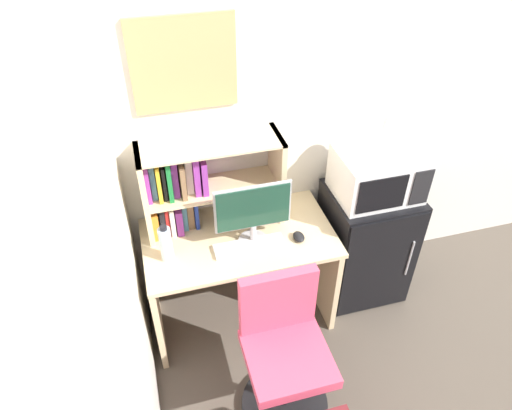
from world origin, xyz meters
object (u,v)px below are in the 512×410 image
at_px(computer_mouse, 299,237).
at_px(desk_chair, 284,357).
at_px(mini_fridge, 365,243).
at_px(water_bottle, 166,244).
at_px(keyboard, 249,246).
at_px(monitor, 253,211).
at_px(desk_fan, 396,128).
at_px(hutch_bookshelf, 190,185).
at_px(microwave, 378,174).
at_px(wall_corkboard, 184,64).

xyz_separation_m(computer_mouse, desk_chair, (-0.26, -0.55, -0.35)).
xyz_separation_m(mini_fridge, desk_chair, (-0.82, -0.71, -0.02)).
bearing_deg(computer_mouse, desk_chair, -115.22).
bearing_deg(water_bottle, keyboard, -4.46).
bearing_deg(computer_mouse, monitor, 168.47).
relative_size(computer_mouse, desk_fan, 0.33).
xyz_separation_m(hutch_bookshelf, desk_chair, (0.33, -0.87, -0.62)).
xyz_separation_m(monitor, desk_fan, (0.89, 0.10, 0.36)).
bearing_deg(hutch_bookshelf, microwave, -8.06).
relative_size(monitor, water_bottle, 1.86).
bearing_deg(hutch_bookshelf, monitor, -39.84).
height_order(keyboard, desk_fan, desk_fan).
height_order(water_bottle, desk_fan, desk_fan).
height_order(water_bottle, desk_chair, water_bottle).
bearing_deg(desk_fan, water_bottle, -175.72).
bearing_deg(desk_chair, keyboard, 94.69).
xyz_separation_m(desk_fan, desk_chair, (-0.88, -0.70, -0.92)).
height_order(water_bottle, wall_corkboard, wall_corkboard).
distance_m(computer_mouse, desk_fan, 0.86).
xyz_separation_m(water_bottle, desk_fan, (1.40, 0.11, 0.48)).
height_order(monitor, computer_mouse, monitor).
bearing_deg(desk_fan, monitor, -173.81).
bearing_deg(computer_mouse, keyboard, 178.27).
height_order(monitor, wall_corkboard, wall_corkboard).
bearing_deg(wall_corkboard, computer_mouse, -38.80).
xyz_separation_m(microwave, wall_corkboard, (-1.10, 0.28, 0.72)).
height_order(monitor, desk_fan, desk_fan).
xyz_separation_m(computer_mouse, water_bottle, (-0.79, 0.05, 0.10)).
bearing_deg(keyboard, desk_chair, -85.31).
xyz_separation_m(hutch_bookshelf, wall_corkboard, (0.05, 0.11, 0.70)).
relative_size(desk_fan, desk_chair, 0.31).
relative_size(keyboard, water_bottle, 1.74).
bearing_deg(keyboard, water_bottle, 175.54).
height_order(microwave, desk_chair, microwave).
distance_m(mini_fridge, wall_corkboard, 1.73).
bearing_deg(wall_corkboard, mini_fridge, -14.27).
relative_size(hutch_bookshelf, desk_chair, 0.91).
bearing_deg(water_bottle, wall_corkboard, 57.81).
distance_m(water_bottle, wall_corkboard, 0.99).
bearing_deg(microwave, keyboard, -170.32).
xyz_separation_m(water_bottle, wall_corkboard, (0.24, 0.39, 0.87)).
bearing_deg(monitor, desk_chair, -88.99).
bearing_deg(computer_mouse, microwave, 15.64).
xyz_separation_m(keyboard, computer_mouse, (0.31, -0.01, 0.01)).
relative_size(keyboard, mini_fridge, 0.49).
height_order(hutch_bookshelf, desk_chair, hutch_bookshelf).
distance_m(water_bottle, mini_fridge, 1.42).
bearing_deg(desk_fan, mini_fridge, 177.24).
distance_m(keyboard, microwave, 0.92).
bearing_deg(keyboard, computer_mouse, -1.73).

